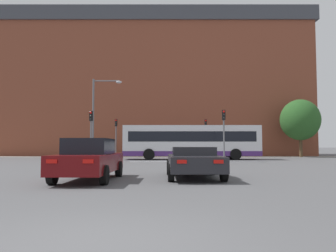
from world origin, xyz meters
name	(u,v)px	position (x,y,z in m)	size (l,w,h in m)	color
ground_plane	(97,245)	(0.00, 0.00, 0.00)	(400.00, 400.00, 0.00)	#545456
stop_line_strip	(156,162)	(0.00, 21.61, 0.00)	(7.56, 0.30, 0.01)	silver
far_pavement	(159,157)	(0.00, 32.88, 0.01)	(68.40, 2.50, 0.01)	gray
brick_civic_building	(140,88)	(-2.96, 41.00, 9.36)	(44.84, 12.19, 20.54)	brown
car_saloon_left	(89,159)	(-1.98, 7.77, 0.77)	(1.96, 4.60, 1.53)	#600C0F
car_roadster_right	(193,162)	(1.91, 8.68, 0.64)	(2.15, 4.38, 1.21)	#232328
bus_crossing_lead	(190,141)	(3.02, 25.71, 1.65)	(12.28, 2.74, 3.07)	silver
traffic_light_far_right	(205,132)	(5.14, 32.49, 2.84)	(0.26, 0.31, 4.22)	slate
traffic_light_near_right	(223,127)	(5.35, 21.77, 2.77)	(0.26, 0.31, 4.12)	slate
traffic_light_far_left	(115,131)	(-4.90, 32.10, 2.84)	(0.26, 0.31, 4.23)	slate
traffic_light_near_left	(90,127)	(-5.32, 22.00, 2.73)	(0.26, 0.31, 4.05)	slate
street_lamp_junction	(98,110)	(-4.91, 22.89, 4.24)	(2.45, 0.36, 6.84)	slate
pedestrian_waiting	(112,149)	(-5.36, 33.04, 0.93)	(0.40, 0.23, 1.61)	black
tree_by_building	(299,120)	(15.67, 32.18, 4.14)	(4.35, 4.35, 6.44)	#4C3823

